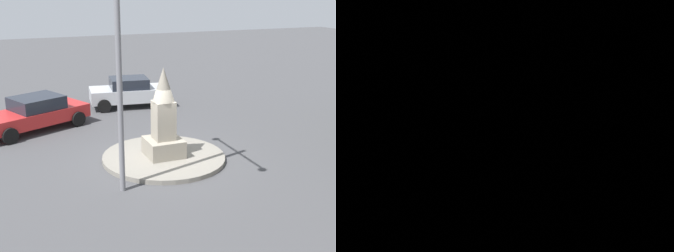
{
  "view_description": "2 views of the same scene",
  "coord_description": "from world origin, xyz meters",
  "views": [
    {
      "loc": [
        -13.47,
        5.18,
        5.77
      ],
      "look_at": [
        -0.42,
        0.01,
        1.34
      ],
      "focal_mm": 47.74,
      "sensor_mm": 36.0,
      "label": 1
    },
    {
      "loc": [
        -13.46,
        -13.33,
        4.73
      ],
      "look_at": [
        -0.71,
        -0.96,
        1.3
      ],
      "focal_mm": 46.91,
      "sensor_mm": 36.0,
      "label": 2
    }
  ],
  "objects": [
    {
      "name": "car_red_passing",
      "position": [
        5.11,
        3.76,
        0.72
      ],
      "size": [
        3.47,
        4.79,
        1.4
      ],
      "color": "#B22323",
      "rests_on": "ground"
    },
    {
      "name": "streetlamp",
      "position": [
        -1.85,
        2.0,
        4.95
      ],
      "size": [
        3.56,
        0.28,
        8.22
      ],
      "color": "slate",
      "rests_on": "ground"
    },
    {
      "name": "car_silver_approaching",
      "position": [
        7.25,
        -0.97,
        0.75
      ],
      "size": [
        2.31,
        4.01,
        1.45
      ],
      "color": "#B7BABF",
      "rests_on": "ground"
    },
    {
      "name": "traffic_island",
      "position": [
        0.0,
        0.0,
        0.08
      ],
      "size": [
        4.25,
        4.25,
        0.15
      ],
      "primitive_type": "cylinder",
      "color": "gray",
      "rests_on": "ground"
    },
    {
      "name": "monument",
      "position": [
        0.0,
        0.0,
        1.38
      ],
      "size": [
        1.21,
        1.21,
        3.07
      ],
      "color": "gray",
      "rests_on": "traffic_island"
    },
    {
      "name": "ground_plane",
      "position": [
        0.0,
        0.0,
        0.0
      ],
      "size": [
        80.0,
        80.0,
        0.0
      ],
      "primitive_type": "plane",
      "color": "#424244"
    }
  ]
}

